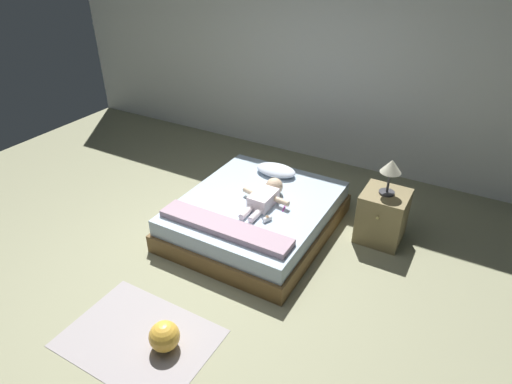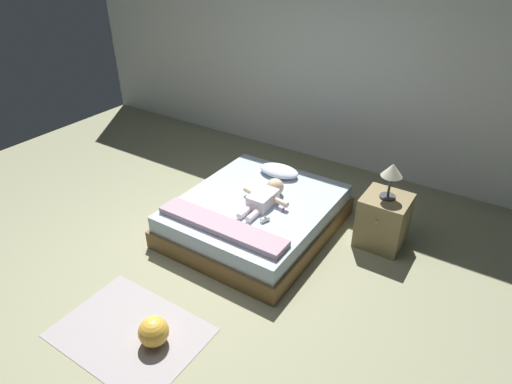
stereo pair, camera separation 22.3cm
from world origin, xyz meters
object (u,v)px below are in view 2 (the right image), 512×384
(toy_ball, at_px, (154,332))
(lamp, at_px, (392,172))
(baby_bottle, at_px, (265,219))
(nightstand, at_px, (383,220))
(baby, at_px, (266,196))
(bed, at_px, (256,215))
(pillow, at_px, (279,171))
(toothbrush, at_px, (284,207))

(toy_ball, bearing_deg, lamp, 64.86)
(baby_bottle, bearing_deg, nightstand, 40.36)
(baby, xyz_separation_m, baby_bottle, (0.17, -0.30, -0.04))
(bed, xyz_separation_m, baby_bottle, (0.28, -0.27, 0.21))
(pillow, xyz_separation_m, toy_ball, (0.24, -2.27, -0.29))
(bed, height_order, nightstand, nightstand)
(lamp, distance_m, toy_ball, 2.50)
(lamp, height_order, toy_ball, lamp)
(toothbrush, distance_m, nightstand, 0.99)
(baby, bearing_deg, pillow, 107.72)
(toothbrush, bearing_deg, pillow, 124.78)
(nightstand, distance_m, lamp, 0.54)
(toothbrush, bearing_deg, bed, -173.93)
(bed, height_order, lamp, lamp)
(pillow, relative_size, nightstand, 0.87)
(baby, bearing_deg, baby_bottle, -59.87)
(pillow, bearing_deg, toothbrush, -55.22)
(baby, height_order, toy_ball, baby)
(bed, distance_m, toy_ball, 1.68)
(pillow, xyz_separation_m, lamp, (1.26, -0.09, 0.39))
(baby, bearing_deg, toy_ball, -88.03)
(bed, height_order, pillow, pillow)
(baby, height_order, nightstand, baby)
(baby_bottle, bearing_deg, bed, 135.76)
(nightstand, bearing_deg, bed, -156.98)
(pillow, relative_size, toy_ball, 2.00)
(lamp, bearing_deg, bed, -156.98)
(pillow, relative_size, lamp, 1.28)
(nightstand, bearing_deg, baby_bottle, -139.64)
(bed, relative_size, baby_bottle, 17.46)
(pillow, distance_m, toothbrush, 0.69)
(toothbrush, height_order, toy_ball, toothbrush)
(nightstand, relative_size, toy_ball, 2.29)
(pillow, relative_size, baby_bottle, 4.73)
(bed, xyz_separation_m, toothbrush, (0.31, 0.03, 0.19))
(baby, height_order, toothbrush, baby)
(pillow, xyz_separation_m, baby, (0.18, -0.57, 0.02))
(pillow, distance_m, baby_bottle, 0.94)
(pillow, relative_size, baby, 0.70)
(baby, distance_m, nightstand, 1.19)
(nightstand, bearing_deg, baby, -156.37)
(bed, height_order, toy_ball, bed)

